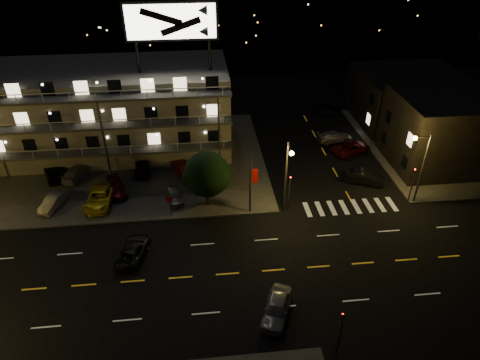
{
  "coord_description": "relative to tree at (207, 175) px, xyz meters",
  "views": [
    {
      "loc": [
        0.26,
        -26.24,
        26.77
      ],
      "look_at": [
        3.95,
        8.0,
        4.29
      ],
      "focal_mm": 32.0,
      "sensor_mm": 36.0,
      "label": 1
    }
  ],
  "objects": [
    {
      "name": "lot_car_9",
      "position": [
        -2.55,
        6.22,
        -2.86
      ],
      "size": [
        3.27,
        4.94,
        1.54
      ],
      "primitive_type": "imported",
      "rotation": [
        0.0,
        0.0,
        3.53
      ],
      "color": "#4F0B0D",
      "rests_on": "curb_nw"
    },
    {
      "name": "lot_car_2",
      "position": [
        -11.19,
        1.45,
        -2.87
      ],
      "size": [
        2.85,
        5.59,
        1.51
      ],
      "primitive_type": "imported",
      "rotation": [
        0.0,
        0.0,
        -0.06
      ],
      "color": "gold",
      "rests_on": "curb_nw"
    },
    {
      "name": "lot_car_8",
      "position": [
        -7.34,
        7.25,
        -2.86
      ],
      "size": [
        2.1,
        4.62,
        1.54
      ],
      "primitive_type": "imported",
      "rotation": [
        0.0,
        0.0,
        3.21
      ],
      "color": "black",
      "rests_on": "curb_nw"
    },
    {
      "name": "curb_ne",
      "position": [
        29.2,
        9.99,
        -3.7
      ],
      "size": [
        16.0,
        24.0,
        0.15
      ],
      "primitive_type": "cube",
      "color": "#363634",
      "rests_on": "ground"
    },
    {
      "name": "lot_car_6",
      "position": [
        -17.14,
        7.01,
        -3.01
      ],
      "size": [
        3.64,
        4.89,
        1.23
      ],
      "primitive_type": "imported",
      "rotation": [
        0.0,
        0.0,
        3.55
      ],
      "color": "black",
      "rests_on": "curb_nw"
    },
    {
      "name": "motel",
      "position": [
        -10.75,
        13.87,
        1.57
      ],
      "size": [
        28.0,
        13.8,
        18.1
      ],
      "color": "gray",
      "rests_on": "ground"
    },
    {
      "name": "road_car_west",
      "position": [
        -6.96,
        -6.83,
        -3.13
      ],
      "size": [
        3.22,
        5.02,
        1.29
      ],
      "primitive_type": "imported",
      "rotation": [
        0.0,
        0.0,
        2.89
      ],
      "color": "black",
      "rests_on": "ground"
    },
    {
      "name": "side_car_2",
      "position": [
        17.31,
        12.6,
        -3.1
      ],
      "size": [
        4.91,
        2.58,
        1.36
      ],
      "primitive_type": "imported",
      "rotation": [
        0.0,
        0.0,
        1.72
      ],
      "color": "gray",
      "rests_on": "ground"
    },
    {
      "name": "signal_nw",
      "position": [
        8.2,
        -1.52,
        -1.21
      ],
      "size": [
        0.2,
        0.27,
        4.6
      ],
      "color": "#2D2D30",
      "rests_on": "ground"
    },
    {
      "name": "lot_car_1",
      "position": [
        -15.93,
        1.31,
        -2.99
      ],
      "size": [
        2.56,
        4.08,
        1.27
      ],
      "primitive_type": "imported",
      "rotation": [
        0.0,
        0.0,
        -0.34
      ],
      "color": "gray",
      "rests_on": "curb_nw"
    },
    {
      "name": "banner_north",
      "position": [
        4.28,
        -1.61,
        -0.35
      ],
      "size": [
        0.83,
        0.16,
        6.4
      ],
      "color": "#2D2D30",
      "rests_on": "ground"
    },
    {
      "name": "streetlight_ne",
      "position": [
        21.33,
        -1.71,
        1.18
      ],
      "size": [
        1.92,
        0.44,
        8.0
      ],
      "color": "#2D2D30",
      "rests_on": "ground"
    },
    {
      "name": "ground",
      "position": [
        -0.8,
        -10.01,
        -3.78
      ],
      "size": [
        140.0,
        140.0,
        0.0
      ],
      "primitive_type": "plane",
      "color": "black",
      "rests_on": "ground"
    },
    {
      "name": "lot_car_3",
      "position": [
        -9.77,
        3.19,
        -3.01
      ],
      "size": [
        2.99,
        4.57,
        1.23
      ],
      "primitive_type": "imported",
      "rotation": [
        0.0,
        0.0,
        0.33
      ],
      "color": "#4F0B0D",
      "rests_on": "curb_nw"
    },
    {
      "name": "side_bldg_back",
      "position": [
        29.19,
        17.99,
        -0.28
      ],
      "size": [
        14.06,
        12.0,
        7.0
      ],
      "color": "black",
      "rests_on": "ground"
    },
    {
      "name": "lot_car_4",
      "position": [
        -3.53,
        1.15,
        -2.99
      ],
      "size": [
        2.4,
        3.98,
        1.27
      ],
      "primitive_type": "imported",
      "rotation": [
        0.0,
        0.0,
        0.26
      ],
      "color": "gray",
      "rests_on": "curb_nw"
    },
    {
      "name": "road_car_east",
      "position": [
        4.59,
        -14.74,
        -3.01
      ],
      "size": [
        3.38,
        4.86,
        1.54
      ],
      "primitive_type": "imported",
      "rotation": [
        0.0,
        0.0,
        -0.39
      ],
      "color": "gray",
      "rests_on": "ground"
    },
    {
      "name": "streetlight_nc",
      "position": [
        7.7,
        -2.08,
        1.18
      ],
      "size": [
        0.44,
        1.92,
        8.0
      ],
      "color": "#2D2D30",
      "rests_on": "ground"
    },
    {
      "name": "stop_sign",
      "position": [
        -3.8,
        -1.44,
        -2.06
      ],
      "size": [
        0.91,
        0.11,
        2.61
      ],
      "color": "#2D2D30",
      "rests_on": "ground"
    },
    {
      "name": "side_car_3",
      "position": [
        18.51,
        21.27,
        -3.09
      ],
      "size": [
        4.2,
        2.06,
        1.38
      ],
      "primitive_type": "imported",
      "rotation": [
        0.0,
        0.0,
        1.46
      ],
      "color": "black",
      "rests_on": "ground"
    },
    {
      "name": "tree",
      "position": [
        0.0,
        0.0,
        0.0
      ],
      "size": [
        4.85,
        4.67,
        6.1
      ],
      "color": "black",
      "rests_on": "curb_nw"
    },
    {
      "name": "curb_nw",
      "position": [
        -14.8,
        9.99,
        -3.7
      ],
      "size": [
        44.0,
        24.0,
        0.15
      ],
      "primitive_type": "cube",
      "color": "#363634",
      "rests_on": "ground"
    },
    {
      "name": "side_bldg_front",
      "position": [
        29.19,
        5.99,
        0.47
      ],
      "size": [
        14.06,
        10.0,
        8.5
      ],
      "color": "black",
      "rests_on": "ground"
    },
    {
      "name": "side_car_0",
      "position": [
        17.73,
        2.47,
        -3.04
      ],
      "size": [
        4.73,
        3.17,
        1.48
      ],
      "primitive_type": "imported",
      "rotation": [
        0.0,
        0.0,
        1.17
      ],
      "color": "black",
      "rests_on": "ground"
    },
    {
      "name": "signal_sw",
      "position": [
        8.2,
        -18.51,
        -1.21
      ],
      "size": [
        0.2,
        0.27,
        4.6
      ],
      "color": "#2D2D30",
      "rests_on": "ground"
    },
    {
      "name": "signal_ne",
      "position": [
        21.19,
        -1.51,
        -1.21
      ],
      "size": [
        0.27,
        0.2,
        4.6
      ],
      "color": "#2D2D30",
      "rests_on": "ground"
    },
    {
      "name": "side_car_1",
      "position": [
        18.54,
        9.34,
        -3.06
      ],
      "size": [
        5.64,
        4.14,
        1.43
      ],
      "primitive_type": "imported",
      "rotation": [
        0.0,
        0.0,
        1.96
      ],
      "color": "#4F0B0D",
      "rests_on": "ground"
    },
    {
      "name": "lot_car_7",
      "position": [
        -14.63,
        6.97,
        -2.93
      ],
      "size": [
        3.33,
        5.14,
        1.38
      ],
      "primitive_type": "imported",
      "rotation": [
        0.0,
        0.0,
        2.82
      ],
      "color": "gray",
      "rests_on": "curb_nw"
    }
  ]
}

